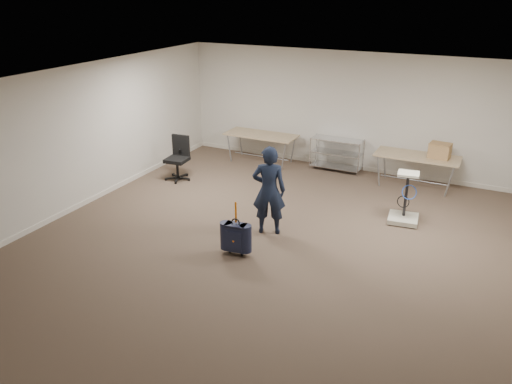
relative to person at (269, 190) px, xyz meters
The scene contains 10 objects.
ground 0.96m from the person, 79.69° to the right, with size 9.00×9.00×0.00m, color #47372B.
room_shell 1.17m from the person, 84.11° to the left, with size 8.00×9.00×9.00m.
folding_table_left 3.90m from the person, 117.67° to the left, with size 1.80×0.75×0.73m.
folding_table_right 3.99m from the person, 60.01° to the left, with size 1.80×0.75×0.73m.
wire_shelf 3.72m from the person, 88.59° to the left, with size 1.22×0.47×0.80m.
person is the anchor object (origin of this frame).
suitcase 1.12m from the person, 97.95° to the right, with size 0.37×0.24×0.96m.
office_chair 3.42m from the person, 153.07° to the left, with size 0.61×0.61×1.01m.
equipment_cart 2.67m from the person, 35.39° to the left, with size 0.60×0.60×1.00m.
cardboard_box 4.26m from the person, 55.20° to the left, with size 0.43×0.33×0.33m, color olive.
Camera 1 is at (3.30, -6.92, 4.20)m, focal length 35.00 mm.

